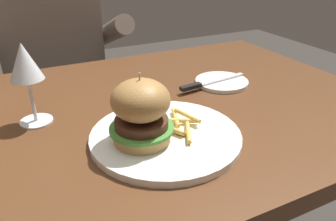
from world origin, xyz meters
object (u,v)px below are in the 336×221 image
Objects in this scene: burger_sandwich at (141,111)px; bread_plate at (222,82)px; diner_person at (58,87)px; main_plate at (166,136)px; wine_glass at (25,65)px; table_knife at (207,83)px.

bread_plate is at bearing 31.68° from burger_sandwich.
main_plate is at bearing -83.46° from diner_person.
diner_person is at bearing 93.06° from burger_sandwich.
wine_glass is 0.70m from diner_person.
burger_sandwich is 0.37m from bread_plate.
burger_sandwich reaches higher than bread_plate.
diner_person reaches higher than table_knife.
table_knife is 0.72m from diner_person.
bread_plate is (0.47, 0.00, -0.12)m from wine_glass.
bread_plate is at bearing 0.52° from wine_glass.
diner_person reaches higher than bread_plate.
table_knife is at bearing -172.90° from bread_plate.
bread_plate is at bearing 35.89° from main_plate.
burger_sandwich is 0.92× the size of bread_plate.
wine_glass is 0.82× the size of table_knife.
wine_glass is 0.44m from table_knife.
diner_person is (-0.04, 0.81, -0.25)m from burger_sandwich.
table_knife is at bearing 35.44° from burger_sandwich.
burger_sandwich is at bearing -48.45° from wine_glass.
table_knife is (0.21, 0.18, 0.01)m from main_plate.
burger_sandwich is 0.11× the size of diner_person.
burger_sandwich is 0.32m from table_knife.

